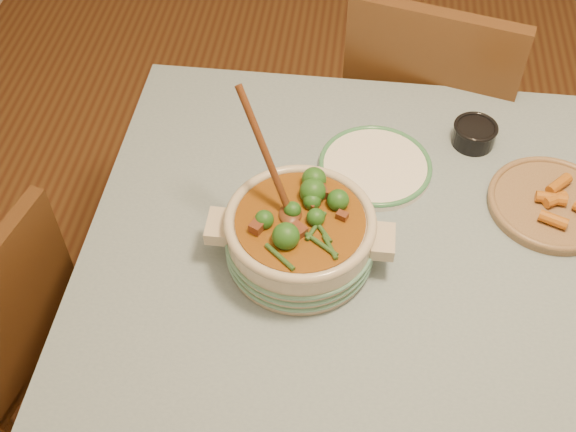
{
  "coord_description": "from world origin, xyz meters",
  "views": [
    {
      "loc": [
        -0.31,
        -0.93,
        1.92
      ],
      "look_at": [
        -0.42,
        -0.02,
        0.86
      ],
      "focal_mm": 45.0,
      "sensor_mm": 36.0,
      "label": 1
    }
  ],
  "objects_px": {
    "dining_table": "(485,285)",
    "chair_far": "(427,114)",
    "stew_casserole": "(300,233)",
    "fried_plate": "(552,202)",
    "condiment_bowl": "(475,133)",
    "white_plate": "(375,166)"
  },
  "relations": [
    {
      "from": "dining_table",
      "to": "chair_far",
      "type": "relative_size",
      "value": 1.77
    },
    {
      "from": "condiment_bowl",
      "to": "fried_plate",
      "type": "distance_m",
      "value": 0.24
    },
    {
      "from": "stew_casserole",
      "to": "fried_plate",
      "type": "relative_size",
      "value": 1.07
    },
    {
      "from": "white_plate",
      "to": "condiment_bowl",
      "type": "relative_size",
      "value": 2.79
    },
    {
      "from": "fried_plate",
      "to": "chair_far",
      "type": "relative_size",
      "value": 0.36
    },
    {
      "from": "condiment_bowl",
      "to": "chair_far",
      "type": "relative_size",
      "value": 0.11
    },
    {
      "from": "condiment_bowl",
      "to": "chair_far",
      "type": "distance_m",
      "value": 0.43
    },
    {
      "from": "stew_casserole",
      "to": "fried_plate",
      "type": "distance_m",
      "value": 0.56
    },
    {
      "from": "dining_table",
      "to": "condiment_bowl",
      "type": "xyz_separation_m",
      "value": [
        -0.03,
        0.34,
        0.12
      ]
    },
    {
      "from": "white_plate",
      "to": "chair_far",
      "type": "distance_m",
      "value": 0.53
    },
    {
      "from": "chair_far",
      "to": "condiment_bowl",
      "type": "bearing_deg",
      "value": 115.92
    },
    {
      "from": "dining_table",
      "to": "chair_far",
      "type": "bearing_deg",
      "value": 98.32
    },
    {
      "from": "stew_casserole",
      "to": "white_plate",
      "type": "distance_m",
      "value": 0.31
    },
    {
      "from": "dining_table",
      "to": "fried_plate",
      "type": "height_order",
      "value": "fried_plate"
    },
    {
      "from": "dining_table",
      "to": "stew_casserole",
      "type": "xyz_separation_m",
      "value": [
        -0.39,
        -0.04,
        0.17
      ]
    },
    {
      "from": "white_plate",
      "to": "condiment_bowl",
      "type": "distance_m",
      "value": 0.25
    },
    {
      "from": "white_plate",
      "to": "condiment_bowl",
      "type": "xyz_separation_m",
      "value": [
        0.22,
        0.12,
        0.02
      ]
    },
    {
      "from": "chair_far",
      "to": "stew_casserole",
      "type": "bearing_deg",
      "value": 82.06
    },
    {
      "from": "dining_table",
      "to": "white_plate",
      "type": "distance_m",
      "value": 0.35
    },
    {
      "from": "fried_plate",
      "to": "chair_far",
      "type": "bearing_deg",
      "value": 113.27
    },
    {
      "from": "dining_table",
      "to": "condiment_bowl",
      "type": "distance_m",
      "value": 0.36
    },
    {
      "from": "fried_plate",
      "to": "chair_far",
      "type": "xyz_separation_m",
      "value": [
        -0.23,
        0.53,
        -0.24
      ]
    }
  ]
}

